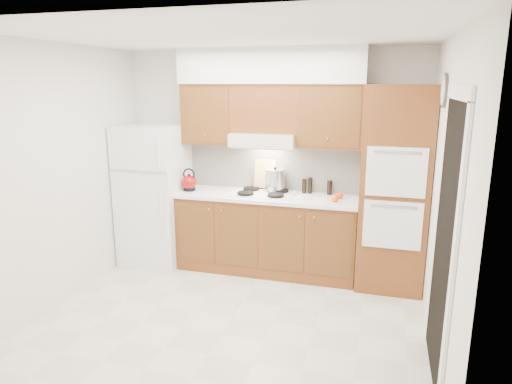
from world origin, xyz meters
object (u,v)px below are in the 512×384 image
stock_pot (275,180)px  kettle (189,183)px  fridge (155,194)px  oven_cabinet (394,189)px

stock_pot → kettle: bearing=-168.2°
fridge → kettle: size_ratio=9.55×
oven_cabinet → kettle: oven_cabinet is taller
kettle → oven_cabinet: bearing=5.8°
oven_cabinet → stock_pot: (-1.36, 0.17, -0.01)m
stock_pot → fridge: bearing=-172.1°
oven_cabinet → kettle: 2.37m
fridge → kettle: fridge is taller
oven_cabinet → stock_pot: oven_cabinet is taller
oven_cabinet → kettle: (-2.37, -0.04, -0.06)m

